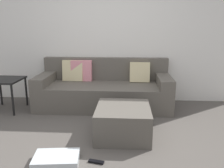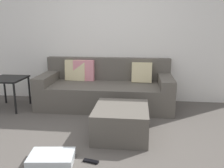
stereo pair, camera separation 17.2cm
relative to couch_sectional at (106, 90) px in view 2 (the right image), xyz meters
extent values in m
plane|color=#544F49|center=(0.01, -1.61, -0.31)|extent=(6.77, 6.77, 0.00)
cube|color=silver|center=(0.01, 0.48, 0.96)|extent=(5.21, 0.10, 2.53)
cube|color=#59544C|center=(0.00, -0.06, -0.09)|extent=(2.43, 0.98, 0.44)
cube|color=#59544C|center=(0.00, 0.35, 0.35)|extent=(2.43, 0.16, 0.44)
cube|color=#59544C|center=(-1.09, -0.06, 0.21)|extent=(0.24, 0.98, 0.17)
cube|color=#59544C|center=(1.10, -0.06, 0.21)|extent=(0.24, 0.98, 0.17)
cube|color=beige|center=(-0.62, 0.20, 0.33)|extent=(0.41, 0.17, 0.41)
cube|color=pink|center=(-0.45, 0.20, 0.33)|extent=(0.40, 0.12, 0.40)
cube|color=beige|center=(0.67, 0.18, 0.32)|extent=(0.38, 0.20, 0.39)
cube|color=#59544C|center=(0.39, -1.25, -0.10)|extent=(0.73, 0.82, 0.41)
cube|color=silver|center=(-0.33, -2.02, -0.26)|extent=(0.53, 0.40, 0.10)
cube|color=black|center=(-1.73, -0.34, 0.24)|extent=(0.56, 0.62, 0.03)
cylinder|color=black|center=(-1.48, -0.62, -0.04)|extent=(0.04, 0.04, 0.54)
cylinder|color=black|center=(-1.98, -0.06, -0.04)|extent=(0.04, 0.04, 0.54)
cylinder|color=black|center=(-1.48, -0.06, -0.04)|extent=(0.04, 0.04, 0.54)
cube|color=black|center=(0.11, -1.98, -0.30)|extent=(0.18, 0.09, 0.02)
cube|color=black|center=(-0.16, -2.11, -0.30)|extent=(0.16, 0.11, 0.02)
camera|label=1|loc=(0.44, -4.37, 1.18)|focal=38.80mm
camera|label=2|loc=(0.61, -4.36, 1.18)|focal=38.80mm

